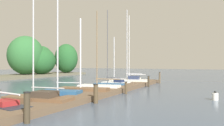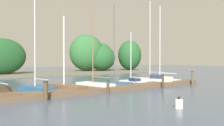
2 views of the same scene
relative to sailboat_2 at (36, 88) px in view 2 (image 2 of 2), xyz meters
The scene contains 14 objects.
dock_pier 4.96m from the sailboat_2, 23.16° to the right, with size 23.02×1.80×0.35m.
far_shore 24.74m from the sailboat_2, 58.07° to the left, with size 51.78×8.00×7.27m.
sailboat_2 is the anchor object (origin of this frame).
sailboat_3 2.14m from the sailboat_2, 14.01° to the right, with size 1.78×4.16×5.82m.
sailboat_4 4.81m from the sailboat_2, ahead, with size 1.83×3.83×6.95m.
sailboat_5 7.24m from the sailboat_2, ahead, with size 1.74×3.26×7.54m.
sailboat_6 9.72m from the sailboat_2, ahead, with size 1.24×3.21×5.21m.
sailboat_7 11.78m from the sailboat_2, ahead, with size 1.64×4.37×8.45m.
sailboat_8 14.02m from the sailboat_2, ahead, with size 1.79×4.32×8.34m.
mooring_piling_1 3.33m from the sailboat_2, 100.28° to the right, with size 0.31×0.31×1.16m.
mooring_piling_2 5.27m from the sailboat_2, 38.60° to the right, with size 0.23×0.23×0.97m.
mooring_piling_3 10.69m from the sailboat_2, 17.80° to the right, with size 0.22×0.22×1.12m.
mooring_piling_4 15.01m from the sailboat_2, 12.60° to the right, with size 0.23×0.23×1.34m.
channel_buoy_0 10.42m from the sailboat_2, 68.54° to the right, with size 0.39×0.39×0.60m.
Camera 2 is at (-10.95, -2.19, 2.47)m, focal length 38.75 mm.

